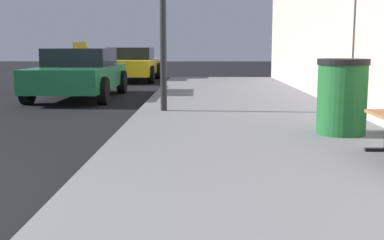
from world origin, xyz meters
The scene contains 3 objects.
trash_bin centered at (5.07, 3.66, 0.66)m, with size 0.69×0.69×1.01m.
car_green centered at (0.06, 9.64, 0.65)m, with size 1.96×4.28×1.43m.
car_yellow centered at (0.49, 15.96, 0.65)m, with size 2.03×4.17×1.27m.
Camera 1 is at (3.18, -3.01, 1.34)m, focal length 46.35 mm.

